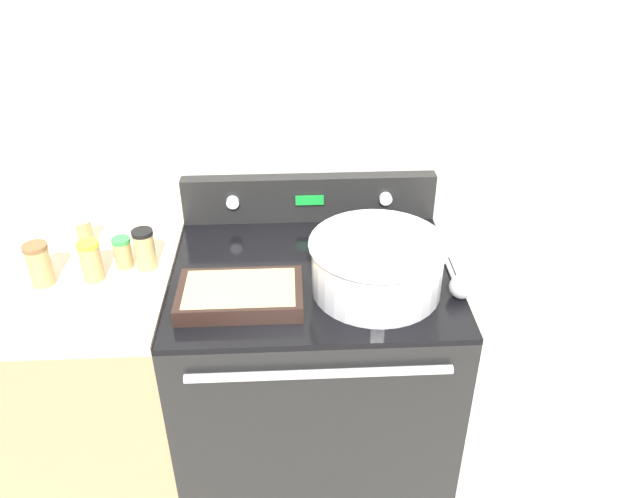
{
  "coord_description": "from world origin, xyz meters",
  "views": [
    {
      "loc": [
        -0.06,
        -1.16,
        1.92
      ],
      "look_at": [
        0.02,
        0.35,
        0.97
      ],
      "focal_mm": 35.0,
      "sensor_mm": 36.0,
      "label": 1
    }
  ],
  "objects_px": {
    "casserole_dish": "(240,294)",
    "spice_jar_brown_cap": "(39,264)",
    "spice_jar_black_cap": "(145,249)",
    "spice_jar_green_cap": "(123,252)",
    "mixing_bowl": "(377,263)",
    "spice_jar_white_cap": "(85,231)",
    "spice_jar_yellow_cap": "(91,260)",
    "ladle": "(459,283)"
  },
  "relations": [
    {
      "from": "spice_jar_brown_cap",
      "to": "mixing_bowl",
      "type": "bearing_deg",
      "value": -3.73
    },
    {
      "from": "spice_jar_green_cap",
      "to": "spice_jar_white_cap",
      "type": "bearing_deg",
      "value": 138.93
    },
    {
      "from": "mixing_bowl",
      "to": "casserole_dish",
      "type": "bearing_deg",
      "value": -173.44
    },
    {
      "from": "mixing_bowl",
      "to": "ladle",
      "type": "distance_m",
      "value": 0.23
    },
    {
      "from": "casserole_dish",
      "to": "spice_jar_brown_cap",
      "type": "relative_size",
      "value": 2.71
    },
    {
      "from": "mixing_bowl",
      "to": "spice_jar_black_cap",
      "type": "relative_size",
      "value": 3.1
    },
    {
      "from": "mixing_bowl",
      "to": "spice_jar_brown_cap",
      "type": "bearing_deg",
      "value": 176.27
    },
    {
      "from": "spice_jar_green_cap",
      "to": "spice_jar_yellow_cap",
      "type": "bearing_deg",
      "value": -140.83
    },
    {
      "from": "spice_jar_black_cap",
      "to": "spice_jar_green_cap",
      "type": "relative_size",
      "value": 1.32
    },
    {
      "from": "spice_jar_black_cap",
      "to": "spice_jar_white_cap",
      "type": "relative_size",
      "value": 1.25
    },
    {
      "from": "ladle",
      "to": "spice_jar_black_cap",
      "type": "distance_m",
      "value": 0.88
    },
    {
      "from": "spice_jar_green_cap",
      "to": "spice_jar_yellow_cap",
      "type": "height_order",
      "value": "spice_jar_yellow_cap"
    },
    {
      "from": "ladle",
      "to": "spice_jar_black_cap",
      "type": "relative_size",
      "value": 2.66
    },
    {
      "from": "mixing_bowl",
      "to": "casserole_dish",
      "type": "relative_size",
      "value": 1.12
    },
    {
      "from": "mixing_bowl",
      "to": "spice_jar_green_cap",
      "type": "xyz_separation_m",
      "value": [
        -0.71,
        0.13,
        -0.03
      ]
    },
    {
      "from": "mixing_bowl",
      "to": "spice_jar_brown_cap",
      "type": "distance_m",
      "value": 0.92
    },
    {
      "from": "mixing_bowl",
      "to": "spice_jar_black_cap",
      "type": "distance_m",
      "value": 0.66
    },
    {
      "from": "spice_jar_green_cap",
      "to": "spice_jar_black_cap",
      "type": "bearing_deg",
      "value": -8.05
    },
    {
      "from": "casserole_dish",
      "to": "spice_jar_yellow_cap",
      "type": "bearing_deg",
      "value": 164.08
    },
    {
      "from": "mixing_bowl",
      "to": "spice_jar_black_cap",
      "type": "height_order",
      "value": "mixing_bowl"
    },
    {
      "from": "mixing_bowl",
      "to": "spice_jar_yellow_cap",
      "type": "xyz_separation_m",
      "value": [
        -0.78,
        0.08,
        -0.01
      ]
    },
    {
      "from": "mixing_bowl",
      "to": "spice_jar_black_cap",
      "type": "xyz_separation_m",
      "value": [
        -0.64,
        0.12,
        -0.01
      ]
    },
    {
      "from": "ladle",
      "to": "spice_jar_black_cap",
      "type": "bearing_deg",
      "value": 170.1
    },
    {
      "from": "spice_jar_black_cap",
      "to": "spice_jar_brown_cap",
      "type": "bearing_deg",
      "value": -166.55
    },
    {
      "from": "ladle",
      "to": "spice_jar_black_cap",
      "type": "xyz_separation_m",
      "value": [
        -0.87,
        0.15,
        0.04
      ]
    },
    {
      "from": "ladle",
      "to": "spice_jar_green_cap",
      "type": "xyz_separation_m",
      "value": [
        -0.93,
        0.16,
        0.03
      ]
    },
    {
      "from": "spice_jar_white_cap",
      "to": "mixing_bowl",
      "type": "bearing_deg",
      "value": -16.72
    },
    {
      "from": "spice_jar_yellow_cap",
      "to": "spice_jar_brown_cap",
      "type": "distance_m",
      "value": 0.14
    },
    {
      "from": "spice_jar_white_cap",
      "to": "spice_jar_brown_cap",
      "type": "height_order",
      "value": "spice_jar_brown_cap"
    },
    {
      "from": "casserole_dish",
      "to": "spice_jar_white_cap",
      "type": "distance_m",
      "value": 0.56
    },
    {
      "from": "spice_jar_black_cap",
      "to": "spice_jar_yellow_cap",
      "type": "xyz_separation_m",
      "value": [
        -0.14,
        -0.05,
        -0.0
      ]
    },
    {
      "from": "spice_jar_black_cap",
      "to": "spice_jar_brown_cap",
      "type": "xyz_separation_m",
      "value": [
        -0.27,
        -0.06,
        0.0
      ]
    },
    {
      "from": "mixing_bowl",
      "to": "ladle",
      "type": "xyz_separation_m",
      "value": [
        0.22,
        -0.03,
        -0.06
      ]
    },
    {
      "from": "spice_jar_black_cap",
      "to": "spice_jar_green_cap",
      "type": "xyz_separation_m",
      "value": [
        -0.07,
        0.01,
        -0.01
      ]
    },
    {
      "from": "spice_jar_yellow_cap",
      "to": "spice_jar_brown_cap",
      "type": "xyz_separation_m",
      "value": [
        -0.13,
        -0.02,
        0.0
      ]
    },
    {
      "from": "spice_jar_brown_cap",
      "to": "spice_jar_yellow_cap",
      "type": "bearing_deg",
      "value": 6.62
    },
    {
      "from": "spice_jar_black_cap",
      "to": "spice_jar_white_cap",
      "type": "distance_m",
      "value": 0.24
    },
    {
      "from": "ladle",
      "to": "spice_jar_green_cap",
      "type": "bearing_deg",
      "value": 170.23
    },
    {
      "from": "casserole_dish",
      "to": "spice_jar_yellow_cap",
      "type": "xyz_separation_m",
      "value": [
        -0.41,
        0.12,
        0.04
      ]
    },
    {
      "from": "mixing_bowl",
      "to": "spice_jar_yellow_cap",
      "type": "relative_size",
      "value": 3.2
    },
    {
      "from": "spice_jar_black_cap",
      "to": "spice_jar_white_cap",
      "type": "height_order",
      "value": "spice_jar_black_cap"
    },
    {
      "from": "spice_jar_black_cap",
      "to": "spice_jar_brown_cap",
      "type": "relative_size",
      "value": 0.98
    }
  ]
}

